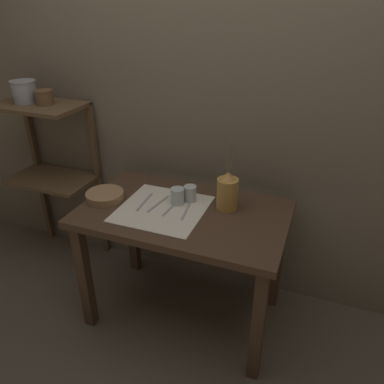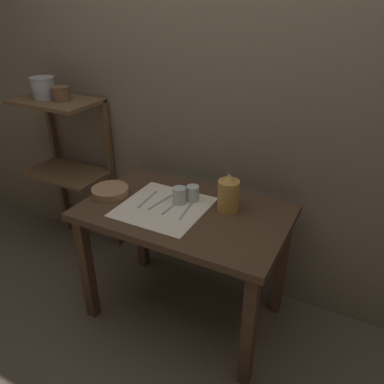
# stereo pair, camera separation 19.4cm
# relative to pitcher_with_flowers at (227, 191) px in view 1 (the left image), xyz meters

# --- Properties ---
(ground_plane) EXTENTS (12.00, 12.00, 0.00)m
(ground_plane) POSITION_rel_pitcher_with_flowers_xyz_m (-0.21, -0.11, -0.84)
(ground_plane) COLOR brown
(stone_wall_back) EXTENTS (7.00, 0.06, 2.40)m
(stone_wall_back) POSITION_rel_pitcher_with_flowers_xyz_m (-0.21, 0.34, 0.36)
(stone_wall_back) COLOR #6B5E4C
(stone_wall_back) RESTS_ON ground_plane
(wooden_table) EXTENTS (1.12, 0.68, 0.74)m
(wooden_table) POSITION_rel_pitcher_with_flowers_xyz_m (-0.21, -0.11, -0.21)
(wooden_table) COLOR #422D1E
(wooden_table) RESTS_ON ground_plane
(wooden_shelf_unit) EXTENTS (0.57, 0.35, 1.17)m
(wooden_shelf_unit) POSITION_rel_pitcher_with_flowers_xyz_m (-1.29, 0.16, -0.02)
(wooden_shelf_unit) COLOR brown
(wooden_shelf_unit) RESTS_ON ground_plane
(linen_cloth) EXTENTS (0.45, 0.46, 0.00)m
(linen_cloth) POSITION_rel_pitcher_with_flowers_xyz_m (-0.32, -0.13, -0.10)
(linen_cloth) COLOR beige
(linen_cloth) RESTS_ON wooden_table
(pitcher_with_flowers) EXTENTS (0.11, 0.11, 0.43)m
(pitcher_with_flowers) POSITION_rel_pitcher_with_flowers_xyz_m (0.00, 0.00, 0.00)
(pitcher_with_flowers) COLOR #B7843D
(pitcher_with_flowers) RESTS_ON wooden_table
(wooden_bowl) EXTENTS (0.21, 0.21, 0.04)m
(wooden_bowl) POSITION_rel_pitcher_with_flowers_xyz_m (-0.67, -0.15, -0.08)
(wooden_bowl) COLOR #8E6B47
(wooden_bowl) RESTS_ON wooden_table
(glass_tumbler_near) EXTENTS (0.08, 0.08, 0.09)m
(glass_tumbler_near) POSITION_rel_pitcher_with_flowers_xyz_m (-0.27, -0.05, -0.05)
(glass_tumbler_near) COLOR #B7C1BC
(glass_tumbler_near) RESTS_ON wooden_table
(glass_tumbler_far) EXTENTS (0.07, 0.07, 0.09)m
(glass_tumbler_far) POSITION_rel_pitcher_with_flowers_xyz_m (-0.22, 0.00, -0.05)
(glass_tumbler_far) COLOR #B7C1BC
(glass_tumbler_far) RESTS_ON wooden_table
(knife_center) EXTENTS (0.03, 0.21, 0.00)m
(knife_center) POSITION_rel_pitcher_with_flowers_xyz_m (-0.45, -0.11, -0.10)
(knife_center) COLOR #939399
(knife_center) RESTS_ON wooden_table
(fork_outer) EXTENTS (0.04, 0.21, 0.00)m
(fork_outer) POSITION_rel_pitcher_with_flowers_xyz_m (-0.36, -0.10, -0.10)
(fork_outer) COLOR #939399
(fork_outer) RESTS_ON wooden_table
(spoon_outer) EXTENTS (0.03, 0.22, 0.02)m
(spoon_outer) POSITION_rel_pitcher_with_flowers_xyz_m (-0.28, -0.04, -0.09)
(spoon_outer) COLOR #939399
(spoon_outer) RESTS_ON wooden_table
(fork_inner) EXTENTS (0.04, 0.21, 0.00)m
(fork_inner) POSITION_rel_pitcher_with_flowers_xyz_m (-0.19, -0.11, -0.10)
(fork_inner) COLOR #939399
(fork_inner) RESTS_ON wooden_table
(metal_pot_large) EXTENTS (0.16, 0.16, 0.14)m
(metal_pot_large) POSITION_rel_pitcher_with_flowers_xyz_m (-1.37, 0.12, 0.40)
(metal_pot_large) COLOR #939399
(metal_pot_large) RESTS_ON wooden_shelf_unit
(metal_pot_small) EXTENTS (0.11, 0.11, 0.09)m
(metal_pot_small) POSITION_rel_pitcher_with_flowers_xyz_m (-1.22, 0.12, 0.37)
(metal_pot_small) COLOR brown
(metal_pot_small) RESTS_ON wooden_shelf_unit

